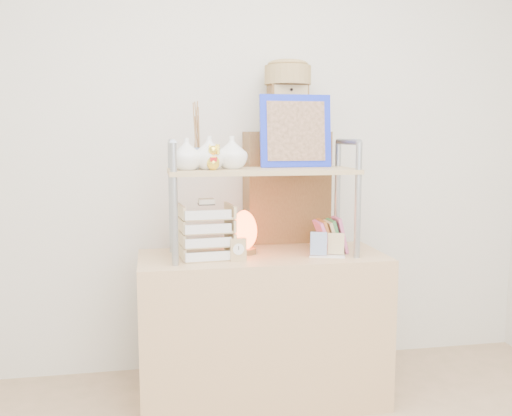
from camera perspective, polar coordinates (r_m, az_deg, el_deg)
The scene contains 10 objects.
room_shell at distance 1.99m, azimuth 5.45°, elevation 17.70°, with size 3.42×3.41×2.61m.
desk at distance 2.90m, azimuth 0.64°, elevation -11.96°, with size 1.20×0.50×0.75m, color tan.
cabinet at distance 3.21m, azimuth 2.98°, elevation -4.50°, with size 0.45×0.24×1.35m, color brown.
hutch at distance 2.74m, azimuth -0.75°, elevation 4.30°, with size 0.90×0.34×0.78m.
letter_tray at distance 2.72m, azimuth -4.97°, elevation -2.65°, with size 0.25×0.24×0.29m.
salt_lamp at distance 2.81m, azimuth -1.21°, elevation -2.38°, with size 0.14×0.13×0.22m.
desk_clock at distance 2.67m, azimuth -1.81°, elevation -4.16°, with size 0.08×0.04×0.11m.
postcard_stand at distance 2.77m, azimuth 7.12°, elevation -4.15°, with size 0.18×0.10×0.12m.
drawer_chest at distance 3.13m, azimuth 3.18°, elevation 9.92°, with size 0.20×0.16×0.25m.
woven_basket at distance 3.14m, azimuth 3.19°, elevation 13.11°, with size 0.25×0.25×0.10m, color olive.
Camera 1 is at (-0.53, -1.49, 1.34)m, focal length 40.00 mm.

